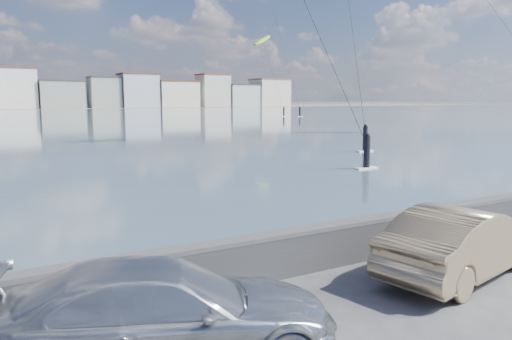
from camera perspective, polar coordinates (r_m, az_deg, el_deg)
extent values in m
plane|color=#333335|center=(8.74, 7.95, -18.33)|extent=(700.00, 700.00, 0.00)
cube|color=#28282B|center=(10.65, -1.15, -10.64)|extent=(400.00, 0.35, 0.90)
cylinder|color=#28282B|center=(10.51, -1.16, -8.32)|extent=(400.00, 0.36, 0.36)
cube|color=white|center=(192.78, -25.76, 8.33)|extent=(13.00, 10.00, 13.50)
cube|color=brown|center=(193.02, -25.89, 10.42)|extent=(13.26, 10.20, 0.60)
cube|color=gray|center=(194.50, -21.43, 7.98)|extent=(15.00, 12.00, 9.50)
cube|color=#383330|center=(194.58, -21.50, 9.46)|extent=(15.30, 12.24, 0.60)
cube|color=gray|center=(197.52, -16.95, 8.40)|extent=(11.00, 9.00, 11.00)
cube|color=#383330|center=(197.65, -17.02, 10.08)|extent=(11.22, 9.18, 0.60)
cube|color=#B2B7C6|center=(200.94, -13.31, 8.74)|extent=(14.00, 11.00, 12.50)
cube|color=#562D23|center=(201.12, -13.37, 10.61)|extent=(14.28, 11.22, 0.60)
cube|color=beige|center=(206.01, -9.13, 8.50)|extent=(16.00, 12.00, 10.00)
cube|color=#562D23|center=(206.10, -9.16, 9.97)|extent=(16.32, 12.24, 0.60)
cube|color=beige|center=(212.54, -4.94, 8.96)|extent=(12.00, 10.00, 13.00)
cube|color=brown|center=(212.73, -4.96, 10.80)|extent=(12.24, 10.20, 0.60)
cube|color=#B7C6BC|center=(218.63, -1.70, 8.45)|extent=(14.00, 11.00, 9.00)
cube|color=#383330|center=(218.70, -1.70, 9.71)|extent=(14.28, 11.22, 0.60)
cube|color=silver|center=(225.92, 1.57, 8.76)|extent=(15.00, 12.00, 11.50)
cube|color=brown|center=(226.05, 1.58, 10.29)|extent=(15.30, 12.24, 0.60)
imported|color=#ABAEB2|center=(7.77, -10.46, -15.77)|extent=(5.60, 3.63, 1.51)
imported|color=tan|center=(11.97, 22.49, -7.52)|extent=(4.93, 2.54, 1.55)
cube|color=white|center=(37.15, 12.33, 2.15)|extent=(1.40, 0.42, 0.08)
cylinder|color=black|center=(37.07, 12.38, 3.53)|extent=(0.36, 0.36, 1.70)
sphere|color=black|center=(37.01, 12.42, 4.92)|extent=(0.28, 0.28, 0.28)
ellipsoid|color=#8CD826|center=(115.80, 0.73, 14.58)|extent=(8.14, 6.96, 4.18)
cube|color=white|center=(103.61, 3.20, 6.15)|extent=(1.40, 0.42, 0.08)
cylinder|color=black|center=(103.58, 3.20, 6.65)|extent=(0.36, 0.36, 1.70)
sphere|color=black|center=(103.56, 3.20, 7.15)|extent=(0.28, 0.28, 0.28)
cylinder|color=black|center=(109.41, 1.91, 10.93)|extent=(2.20, 12.32, 15.30)
cube|color=white|center=(28.14, 12.50, 0.23)|extent=(1.40, 0.42, 0.08)
cylinder|color=black|center=(28.04, 12.55, 2.05)|extent=(0.36, 0.36, 1.70)
sphere|color=black|center=(27.96, 12.61, 3.88)|extent=(0.28, 0.28, 0.28)
cube|color=white|center=(102.64, 5.02, 6.11)|extent=(1.40, 0.42, 0.08)
cylinder|color=black|center=(102.61, 5.03, 6.61)|extent=(0.36, 0.36, 1.70)
sphere|color=black|center=(102.59, 5.04, 7.12)|extent=(0.28, 0.28, 0.28)
cylinder|color=black|center=(106.90, 2.99, 14.32)|extent=(2.12, 10.49, 27.70)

